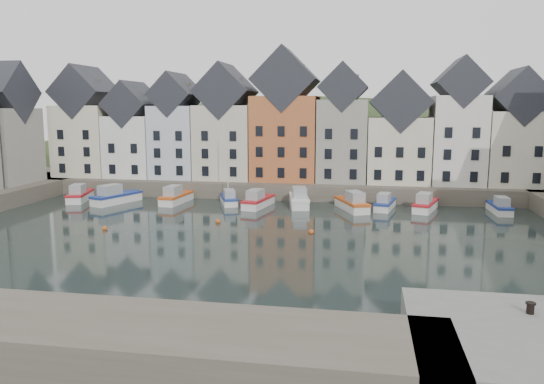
# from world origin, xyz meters

# --- Properties ---
(ground) EXTENTS (260.00, 260.00, 0.00)m
(ground) POSITION_xyz_m (0.00, 0.00, 0.00)
(ground) COLOR black
(ground) RESTS_ON ground
(far_quay) EXTENTS (90.00, 16.00, 2.00)m
(far_quay) POSITION_xyz_m (0.00, 30.00, 1.00)
(far_quay) COLOR #504B3D
(far_quay) RESTS_ON ground
(hillside) EXTENTS (153.60, 70.40, 64.00)m
(hillside) POSITION_xyz_m (0.02, 56.00, -17.96)
(hillside) COLOR #29351A
(hillside) RESTS_ON ground
(far_terrace) EXTENTS (72.37, 8.16, 17.78)m
(far_terrace) POSITION_xyz_m (3.21, 28.00, 8.88)
(far_terrace) COLOR beige
(far_terrace) RESTS_ON far_quay
(mooring_buoys) EXTENTS (20.50, 5.50, 0.50)m
(mooring_buoys) POSITION_xyz_m (-4.00, 5.33, 0.15)
(mooring_buoys) COLOR #BF4B16
(mooring_buoys) RESTS_ON ground
(boat_a) EXTENTS (3.46, 6.66, 2.45)m
(boat_a) POSITION_xyz_m (-24.97, 17.64, 0.73)
(boat_a) COLOR silver
(boat_a) RESTS_ON ground
(boat_b) EXTENTS (4.44, 7.25, 2.66)m
(boat_b) POSITION_xyz_m (-19.67, 16.74, 0.79)
(boat_b) COLOR silver
(boat_b) RESTS_ON ground
(boat_c) EXTENTS (2.52, 6.65, 2.50)m
(boat_c) POSITION_xyz_m (-12.32, 18.21, 0.75)
(boat_c) COLOR silver
(boat_c) RESTS_ON ground
(boat_d) EXTENTS (3.55, 5.71, 10.45)m
(boat_d) POSITION_xyz_m (-5.63, 18.72, 0.68)
(boat_d) COLOR silver
(boat_d) RESTS_ON ground
(boat_e) EXTENTS (3.10, 6.65, 2.45)m
(boat_e) POSITION_xyz_m (-1.70, 17.36, 0.73)
(boat_e) COLOR silver
(boat_e) RESTS_ON ground
(boat_f) EXTENTS (3.38, 7.17, 2.65)m
(boat_f) POSITION_xyz_m (3.08, 18.91, 0.79)
(boat_f) COLOR silver
(boat_f) RESTS_ON ground
(boat_g) EXTENTS (4.45, 6.95, 2.56)m
(boat_g) POSITION_xyz_m (9.51, 17.33, 0.76)
(boat_g) COLOR silver
(boat_g) RESTS_ON ground
(boat_h) EXTENTS (2.88, 5.96, 2.20)m
(boat_h) POSITION_xyz_m (13.24, 18.61, 0.65)
(boat_h) COLOR silver
(boat_h) RESTS_ON ground
(boat_i) EXTENTS (3.66, 6.51, 2.39)m
(boat_i) POSITION_xyz_m (17.82, 18.53, 0.71)
(boat_i) COLOR silver
(boat_i) RESTS_ON ground
(boat_j) EXTENTS (1.88, 5.61, 2.14)m
(boat_j) POSITION_xyz_m (26.00, 18.62, 0.64)
(boat_j) COLOR silver
(boat_j) RESTS_ON ground
(mooring_bollard) EXTENTS (0.48, 0.48, 0.56)m
(mooring_bollard) POSITION_xyz_m (18.84, -17.81, 2.31)
(mooring_bollard) COLOR black
(mooring_bollard) RESTS_ON near_quay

